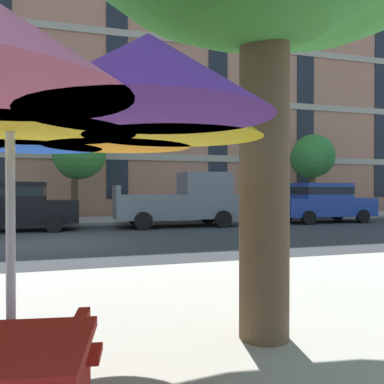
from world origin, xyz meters
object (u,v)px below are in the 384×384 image
Objects in this scene: patio_umbrella at (10,97)px; street_tree_right at (312,157)px; sedan_blue at (323,201)px; sedan_black at (14,205)px; pickup_gray at (184,201)px; street_tree_middle at (78,155)px.

street_tree_right is at bearing 51.47° from patio_umbrella.
sedan_black is at bearing 180.00° from sedan_blue.
pickup_gray is 1.47× the size of patio_umbrella.
street_tree_middle is at bearing 164.18° from sedan_blue.
pickup_gray is 1.18× the size of street_tree_middle.
street_tree_right is (1.53, 3.22, 2.31)m from sedan_blue.
pickup_gray is at bearing 70.10° from patio_umbrella.
pickup_gray is at bearing -36.30° from street_tree_middle.
street_tree_right is (14.44, 3.22, 2.31)m from sedan_black.
pickup_gray is at bearing -158.25° from street_tree_right.
street_tree_middle reaches higher than patio_umbrella.
patio_umbrella is (-4.60, -12.70, 1.13)m from pickup_gray.
sedan_blue is 0.99× the size of street_tree_right.
sedan_black is 12.88m from patio_umbrella.
sedan_blue is 16.94m from patio_umbrella.
pickup_gray is 1.14× the size of street_tree_right.
patio_umbrella is (-0.49, -15.72, -0.90)m from street_tree_middle.
sedan_black is at bearing -167.41° from street_tree_right.
street_tree_middle is at bearing 143.70° from pickup_gray.
street_tree_right is 20.39m from patio_umbrella.
patio_umbrella is at bearing -91.77° from street_tree_middle.
street_tree_right is (8.08, 3.22, 2.23)m from pickup_gray.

